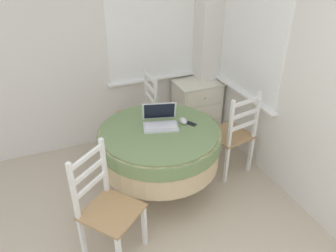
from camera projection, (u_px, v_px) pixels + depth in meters
corner_room_shell at (194, 67)px, 3.09m from camera, size 4.06×4.72×2.55m
round_dining_table at (160, 144)px, 3.20m from camera, size 1.19×1.19×0.75m
laptop at (160, 121)px, 3.16m from camera, size 0.39×0.34×0.21m
computer_mouse at (183, 121)px, 3.20m from camera, size 0.07×0.11×0.05m
cell_phone at (191, 124)px, 3.20m from camera, size 0.10×0.12×0.01m
dining_chair_near_back_window at (141, 115)px, 3.96m from camera, size 0.43×0.42×0.99m
dining_chair_near_right_window at (232, 135)px, 3.56m from camera, size 0.48×0.48×0.99m
dining_chair_camera_near at (107, 208)px, 2.61m from camera, size 0.58×0.58×0.99m
corner_cabinet at (196, 107)px, 4.37m from camera, size 0.58×0.46×0.73m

